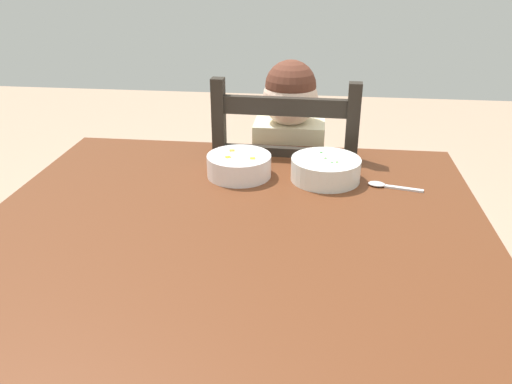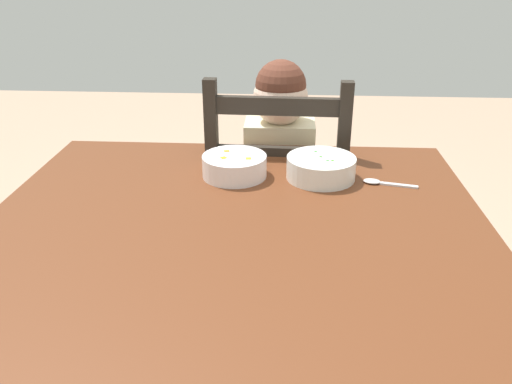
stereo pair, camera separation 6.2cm
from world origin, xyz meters
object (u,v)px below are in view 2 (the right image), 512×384
at_px(dining_table, 234,269).
at_px(bowl_of_carrots, 234,165).
at_px(bowl_of_peas, 321,167).
at_px(child_figure, 279,165).
at_px(spoon, 380,182).
at_px(dining_chair, 278,214).

relative_size(dining_table, bowl_of_carrots, 6.66).
xyz_separation_m(bowl_of_peas, bowl_of_carrots, (-0.23, -0.00, -0.00)).
relative_size(bowl_of_peas, bowl_of_carrots, 1.06).
xyz_separation_m(child_figure, spoon, (0.26, -0.32, 0.09)).
relative_size(bowl_of_peas, spoon, 1.30).
relative_size(child_figure, bowl_of_peas, 5.41).
height_order(bowl_of_carrots, spoon, bowl_of_carrots).
bearing_deg(bowl_of_carrots, child_figure, 68.84).
xyz_separation_m(dining_chair, bowl_of_peas, (0.11, -0.30, 0.29)).
bearing_deg(bowl_of_peas, child_figure, 111.17).
bearing_deg(child_figure, dining_table, -98.55).
height_order(dining_chair, bowl_of_peas, dining_chair).
bearing_deg(dining_chair, bowl_of_peas, -69.02).
height_order(dining_table, spoon, spoon).
height_order(bowl_of_peas, spoon, bowl_of_peas).
xyz_separation_m(dining_table, bowl_of_carrots, (-0.03, 0.29, 0.13)).
height_order(dining_chair, child_figure, child_figure).
relative_size(dining_chair, bowl_of_peas, 5.27).
bearing_deg(dining_chair, spoon, -51.10).
xyz_separation_m(dining_table, child_figure, (0.09, 0.59, 0.02)).
height_order(child_figure, bowl_of_peas, child_figure).
xyz_separation_m(dining_table, dining_chair, (0.09, 0.59, -0.17)).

